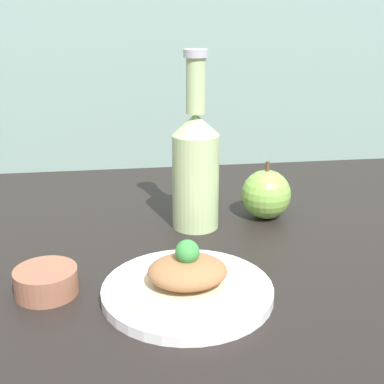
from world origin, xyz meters
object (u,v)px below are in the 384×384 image
(plate, at_px, (187,290))
(cider_bottle, at_px, (196,165))
(dipping_bowl, at_px, (46,281))
(plated_food, at_px, (187,273))
(apple, at_px, (266,194))

(plate, bearing_deg, cider_bottle, 79.12)
(dipping_bowl, bearing_deg, cider_bottle, 40.89)
(cider_bottle, bearing_deg, plate, -100.88)
(plated_food, bearing_deg, plate, 90.00)
(plate, distance_m, dipping_bowl, 0.18)
(plated_food, relative_size, apple, 1.55)
(cider_bottle, bearing_deg, dipping_bowl, -139.11)
(plated_food, xyz_separation_m, dipping_bowl, (-0.18, 0.03, -0.02))
(plated_food, relative_size, dipping_bowl, 1.94)
(plate, xyz_separation_m, apple, (0.17, 0.25, 0.03))
(plate, relative_size, apple, 2.16)
(plate, distance_m, plated_food, 0.02)
(cider_bottle, relative_size, dipping_bowl, 3.56)
(plated_food, height_order, cider_bottle, cider_bottle)
(apple, relative_size, dipping_bowl, 1.25)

